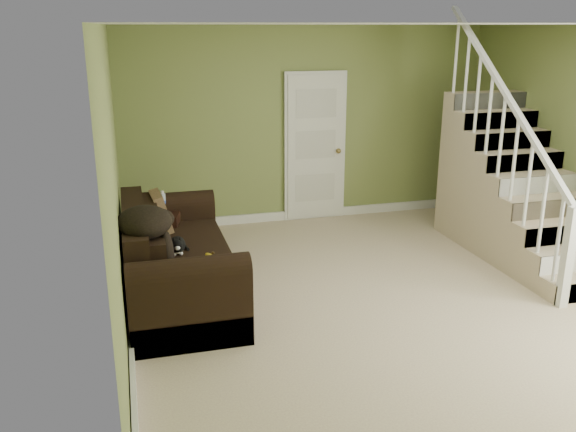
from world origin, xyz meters
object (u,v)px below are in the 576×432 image
cat (178,245)px  banana (210,257)px  sofa (174,263)px  side_table (158,237)px

cat → banana: bearing=-40.1°
cat → banana: cat is taller
sofa → side_table: sofa is taller
sofa → banana: 0.53m
sofa → side_table: size_ratio=2.76×
sofa → side_table: bearing=95.4°
cat → banana: size_ratio=2.13×
sofa → side_table: (-0.09, 0.95, -0.04)m
sofa → side_table: 0.96m
side_table → cat: side_table is taller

